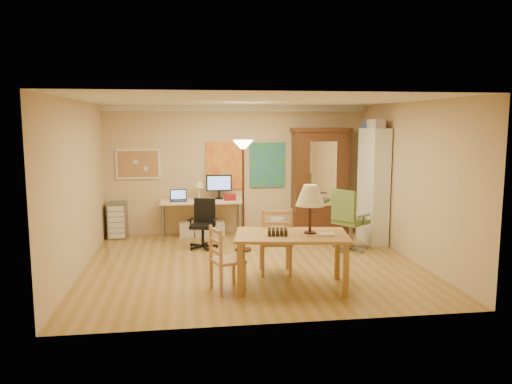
{
  "coord_description": "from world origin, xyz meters",
  "views": [
    {
      "loc": [
        -1.06,
        -8.02,
        2.36
      ],
      "look_at": [
        0.1,
        0.3,
        1.18
      ],
      "focal_mm": 35.0,
      "sensor_mm": 36.0,
      "label": 1
    }
  ],
  "objects": [
    {
      "name": "drawer_cart",
      "position": [
        -2.48,
        2.29,
        0.37
      ],
      "size": [
        0.37,
        0.45,
        0.74
      ],
      "color": "slate",
      "rests_on": "floor"
    },
    {
      "name": "art_panel_right",
      "position": [
        0.65,
        2.47,
        1.45
      ],
      "size": [
        0.75,
        0.04,
        0.95
      ],
      "primitive_type": "cube",
      "color": "teal",
      "rests_on": "floor"
    },
    {
      "name": "wastebin",
      "position": [
        0.79,
        2.02,
        0.19
      ],
      "size": [
        0.3,
        0.3,
        0.38
      ],
      "primitive_type": "cylinder",
      "color": "silver",
      "rests_on": "floor"
    },
    {
      "name": "office_chair_green",
      "position": [
        1.9,
        0.69,
        0.31
      ],
      "size": [
        0.72,
        0.72,
        1.14
      ],
      "color": "slate",
      "rests_on": "floor"
    },
    {
      "name": "floor",
      "position": [
        0.0,
        0.0,
        0.0
      ],
      "size": [
        5.5,
        5.5,
        0.0
      ],
      "primitive_type": "plane",
      "color": "olive",
      "rests_on": "ground"
    },
    {
      "name": "armoire",
      "position": [
        1.75,
        2.24,
        0.97
      ],
      "size": [
        1.22,
        0.58,
        2.24
      ],
      "color": "#3C2110",
      "rests_on": "floor"
    },
    {
      "name": "bookshelf",
      "position": [
        2.55,
        1.24,
        1.11
      ],
      "size": [
        0.34,
        0.9,
        2.24
      ],
      "color": "white",
      "rests_on": "floor"
    },
    {
      "name": "computer_desk",
      "position": [
        -0.74,
        2.16,
        0.47
      ],
      "size": [
        1.68,
        0.73,
        1.27
      ],
      "color": "beige",
      "rests_on": "floor"
    },
    {
      "name": "torchiere_lamp",
      "position": [
        -0.05,
        0.91,
        1.63
      ],
      "size": [
        0.37,
        0.37,
        2.03
      ],
      "color": "#3E2019",
      "rests_on": "floor"
    },
    {
      "name": "ladder_chair_left",
      "position": [
        -0.55,
        -1.26,
        0.43
      ],
      "size": [
        0.52,
        0.53,
        0.92
      ],
      "color": "#9F8248",
      "rests_on": "floor"
    },
    {
      "name": "corkboard",
      "position": [
        -2.05,
        2.47,
        1.5
      ],
      "size": [
        0.9,
        0.04,
        0.62
      ],
      "primitive_type": "cube",
      "color": "#A3704C",
      "rests_on": "floor"
    },
    {
      "name": "ladder_chair_back",
      "position": [
        0.29,
        -0.58,
        0.49
      ],
      "size": [
        0.53,
        0.51,
        1.06
      ],
      "color": "#9F8248",
      "rests_on": "floor"
    },
    {
      "name": "art_panel_left",
      "position": [
        -0.25,
        2.47,
        1.45
      ],
      "size": [
        0.8,
        0.04,
        1.0
      ],
      "primitive_type": "cube",
      "color": "yellow",
      "rests_on": "floor"
    },
    {
      "name": "office_chair_black",
      "position": [
        -0.78,
        1.21,
        0.25
      ],
      "size": [
        0.57,
        0.57,
        0.92
      ],
      "color": "black",
      "rests_on": "floor"
    },
    {
      "name": "dining_table",
      "position": [
        0.49,
        -1.25,
        0.94
      ],
      "size": [
        1.7,
        1.18,
        1.48
      ],
      "color": "olive",
      "rests_on": "floor"
    },
    {
      "name": "crown_molding",
      "position": [
        0.0,
        2.46,
        2.64
      ],
      "size": [
        5.5,
        0.08,
        0.12
      ],
      "primitive_type": "cube",
      "color": "white",
      "rests_on": "floor"
    }
  ]
}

